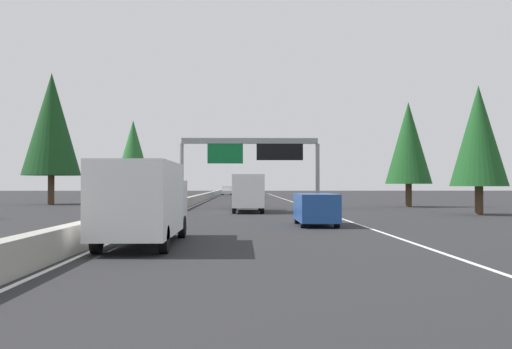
% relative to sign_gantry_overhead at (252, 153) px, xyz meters
% --- Properties ---
extents(ground_plane, '(320.00, 320.00, 0.00)m').
position_rel_sign_gantry_overhead_xyz_m(ground_plane, '(7.45, 6.04, -5.09)').
color(ground_plane, '#262628').
extents(median_barrier, '(180.00, 0.56, 0.90)m').
position_rel_sign_gantry_overhead_xyz_m(median_barrier, '(27.45, 6.34, -4.64)').
color(median_barrier, '#9E9B93').
rests_on(median_barrier, ground).
extents(shoulder_stripe_right, '(160.00, 0.16, 0.01)m').
position_rel_sign_gantry_overhead_xyz_m(shoulder_stripe_right, '(17.45, -5.48, -5.08)').
color(shoulder_stripe_right, silver).
rests_on(shoulder_stripe_right, ground).
extents(shoulder_stripe_median, '(160.00, 0.16, 0.01)m').
position_rel_sign_gantry_overhead_xyz_m(shoulder_stripe_median, '(17.45, 5.79, -5.08)').
color(shoulder_stripe_median, silver).
rests_on(shoulder_stripe_median, ground).
extents(sign_gantry_overhead, '(0.50, 12.68, 6.39)m').
position_rel_sign_gantry_overhead_xyz_m(sign_gantry_overhead, '(0.00, 0.00, 0.00)').
color(sign_gantry_overhead, gray).
rests_on(sign_gantry_overhead, ground).
extents(box_truck_near_right, '(8.50, 2.40, 2.95)m').
position_rel_sign_gantry_overhead_xyz_m(box_truck_near_right, '(-33.19, 4.39, -3.48)').
color(box_truck_near_right, white).
rests_on(box_truck_near_right, ground).
extents(minivan_distant_b, '(5.00, 1.95, 1.69)m').
position_rel_sign_gantry_overhead_xyz_m(minivan_distant_b, '(-22.87, -3.04, -4.14)').
color(minivan_distant_b, '#1E4793').
rests_on(minivan_distant_b, ground).
extents(sedan_far_left, '(4.40, 1.80, 1.47)m').
position_rel_sign_gantry_overhead_xyz_m(sedan_far_left, '(9.49, 0.87, -4.40)').
color(sedan_far_left, '#1E4793').
rests_on(sedan_far_left, ground).
extents(pickup_mid_center, '(5.60, 2.00, 1.86)m').
position_rel_sign_gantry_overhead_xyz_m(pickup_mid_center, '(75.58, 4.14, -4.17)').
color(pickup_mid_center, silver).
rests_on(pickup_mid_center, ground).
extents(sedan_mid_right, '(4.40, 1.80, 1.47)m').
position_rel_sign_gantry_overhead_xyz_m(sedan_mid_right, '(36.16, 0.74, -4.40)').
color(sedan_mid_right, black).
rests_on(sedan_mid_right, ground).
extents(bus_far_center, '(11.50, 2.55, 3.10)m').
position_rel_sign_gantry_overhead_xyz_m(bus_far_center, '(51.78, 0.82, -3.37)').
color(bus_far_center, '#1E4793').
rests_on(bus_far_center, ground).
extents(sedan_near_center, '(4.40, 1.80, 1.47)m').
position_rel_sign_gantry_overhead_xyz_m(sedan_near_center, '(3.09, 0.75, -4.40)').
color(sedan_near_center, red).
rests_on(sedan_near_center, ground).
extents(box_truck_mid_left, '(8.50, 2.40, 2.95)m').
position_rel_sign_gantry_overhead_xyz_m(box_truck_mid_left, '(-6.50, 0.42, -3.48)').
color(box_truck_mid_left, white).
rests_on(box_truck_mid_left, ground).
extents(oncoming_near, '(5.60, 2.00, 1.86)m').
position_rel_sign_gantry_overhead_xyz_m(oncoming_near, '(32.36, 12.39, -4.17)').
color(oncoming_near, red).
rests_on(oncoming_near, ground).
extents(oncoming_far, '(5.60, 2.00, 1.86)m').
position_rel_sign_gantry_overhead_xyz_m(oncoming_far, '(-1.85, 12.32, -4.17)').
color(oncoming_far, silver).
rests_on(oncoming_far, ground).
extents(conifer_right_near, '(4.13, 4.13, 9.39)m').
position_rel_sign_gantry_overhead_xyz_m(conifer_right_near, '(-11.43, -16.26, 0.62)').
color(conifer_right_near, '#4C3823').
rests_on(conifer_right_near, ground).
extents(conifer_right_mid, '(4.53, 4.53, 10.30)m').
position_rel_sign_gantry_overhead_xyz_m(conifer_right_mid, '(4.22, -15.44, 1.17)').
color(conifer_right_mid, '#4C3823').
rests_on(conifer_right_mid, ground).
extents(conifer_left_mid, '(6.43, 6.43, 14.62)m').
position_rel_sign_gantry_overhead_xyz_m(conifer_left_mid, '(12.95, 22.04, 3.80)').
color(conifer_left_mid, '#4C3823').
rests_on(conifer_left_mid, ground).
extents(conifer_left_far, '(5.97, 5.97, 13.56)m').
position_rel_sign_gantry_overhead_xyz_m(conifer_left_far, '(52.82, 20.12, 3.16)').
color(conifer_left_far, '#4C3823').
rests_on(conifer_left_far, ground).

